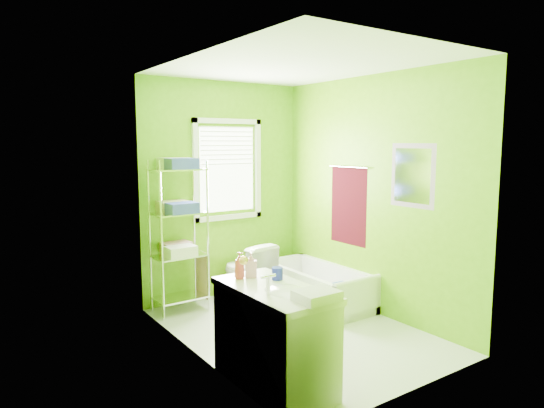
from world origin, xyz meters
TOP-DOWN VIEW (x-y plane):
  - ground at (0.00, 0.00)m, footprint 2.90×2.90m
  - room_envelope at (0.00, 0.00)m, footprint 2.14×2.94m
  - window at (0.05, 1.42)m, footprint 0.92×0.05m
  - door at (-1.04, -1.00)m, footprint 0.09×0.80m
  - right_wall_decor at (1.04, -0.02)m, footprint 0.04×1.48m
  - bathtub at (0.72, 0.50)m, footprint 0.65×1.40m
  - toilet at (0.08, 1.04)m, footprint 0.50×0.75m
  - vanity at (-0.80, -0.79)m, footprint 0.54×1.07m
  - wire_shelf_unit at (-0.69, 1.20)m, footprint 0.58×0.46m

SIDE VIEW (x-z plane):
  - ground at x=0.00m, z-range 0.00..0.00m
  - bathtub at x=0.72m, z-range -0.08..0.37m
  - toilet at x=0.08m, z-range 0.00..0.72m
  - vanity at x=-0.80m, z-range -0.08..0.92m
  - door at x=-1.04m, z-range 0.00..2.00m
  - wire_shelf_unit at x=-0.69m, z-range 0.19..1.90m
  - right_wall_decor at x=1.04m, z-range 0.74..1.91m
  - room_envelope at x=0.00m, z-range 0.24..2.86m
  - window at x=0.05m, z-range 1.00..2.22m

